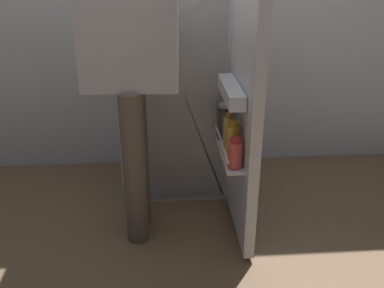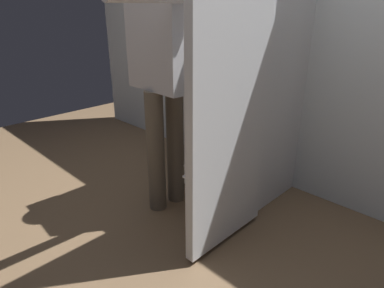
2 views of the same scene
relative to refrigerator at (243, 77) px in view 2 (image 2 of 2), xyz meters
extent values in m
plane|color=brown|center=(-0.03, -0.48, -0.88)|extent=(5.76, 5.76, 0.00)
cube|color=silver|center=(-0.03, 0.39, 0.38)|extent=(4.40, 0.10, 2.53)
cube|color=silver|center=(-0.03, 0.06, 0.00)|extent=(0.65, 0.57, 1.77)
cube|color=white|center=(-0.03, -0.22, 0.00)|extent=(0.61, 0.01, 1.73)
cube|color=white|center=(-0.03, -0.18, 0.11)|extent=(0.57, 0.09, 0.01)
cube|color=silver|center=(0.32, -0.54, 0.01)|extent=(0.05, 0.63, 1.73)
cube|color=white|center=(0.25, -0.54, -0.40)|extent=(0.09, 0.49, 0.01)
cylinder|color=silver|center=(0.21, -0.54, -0.34)|extent=(0.01, 0.47, 0.01)
cube|color=white|center=(0.25, -0.54, -0.06)|extent=(0.08, 0.42, 0.07)
cylinder|color=#333842|center=(0.25, -0.37, -0.30)|extent=(0.07, 0.07, 0.19)
cylinder|color=silver|center=(0.25, -0.37, -0.19)|extent=(0.06, 0.06, 0.02)
cylinder|color=gold|center=(0.26, -0.64, -0.30)|extent=(0.06, 0.06, 0.19)
cylinder|color=#BC8419|center=(0.26, -0.64, -0.19)|extent=(0.05, 0.05, 0.02)
cylinder|color=tan|center=(0.24, -0.54, -0.30)|extent=(0.05, 0.05, 0.19)
cylinder|color=#996623|center=(0.24, -0.54, -0.19)|extent=(0.04, 0.04, 0.03)
cylinder|color=white|center=(0.26, -0.46, -0.32)|extent=(0.05, 0.05, 0.15)
cylinder|color=#335BB2|center=(0.26, -0.46, -0.23)|extent=(0.04, 0.04, 0.02)
cylinder|color=#DB4C47|center=(0.25, -0.73, -0.32)|extent=(0.07, 0.07, 0.14)
cylinder|color=#B22D28|center=(0.25, -0.73, -0.24)|extent=(0.06, 0.06, 0.02)
cylinder|color=brown|center=(0.24, -0.34, -0.31)|extent=(0.07, 0.07, 0.16)
cylinder|color=black|center=(0.24, -0.34, -0.22)|extent=(0.06, 0.06, 0.03)
cylinder|color=#665B4C|center=(-0.24, -0.43, -0.46)|extent=(0.12, 0.12, 0.85)
cylinder|color=#665B4C|center=(-0.25, -0.60, -0.46)|extent=(0.12, 0.12, 0.85)
cube|color=silver|center=(-0.24, -0.51, 0.27)|extent=(0.48, 0.25, 0.60)
cylinder|color=silver|center=(-0.23, -0.28, 0.24)|extent=(0.08, 0.08, 0.57)
camera|label=1|loc=(-0.10, -2.60, 0.61)|focal=40.64mm
camera|label=2|loc=(1.36, -1.88, 0.45)|focal=31.08mm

